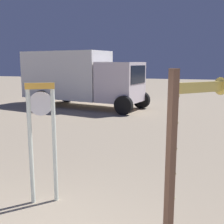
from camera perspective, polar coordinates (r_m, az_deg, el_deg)
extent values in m
cylinder|color=white|center=(4.91, -16.45, -7.10)|extent=(0.07, 0.07, 1.99)
cylinder|color=white|center=(4.89, -11.79, -6.98)|extent=(0.07, 0.07, 1.99)
cube|color=#F5AE3A|center=(4.70, -14.68, 5.24)|extent=(0.46, 0.29, 0.10)
cylinder|color=white|center=(4.76, -14.50, 1.68)|extent=(0.37, 0.22, 0.40)
cube|color=black|center=(4.79, -14.48, 1.72)|extent=(0.09, 0.05, 0.05)
cube|color=black|center=(4.79, -14.48, 1.72)|extent=(0.14, 0.08, 0.06)
cube|color=brown|center=(3.78, 12.04, -9.29)|extent=(0.14, 0.14, 2.35)
cube|color=#FFDF64|center=(3.89, 17.70, 4.90)|extent=(0.62, 0.60, 0.14)
sphere|color=#EEED88|center=(4.06, 12.63, -16.92)|extent=(0.04, 0.04, 0.04)
sphere|color=#F4EC82|center=(3.91, 12.84, -12.32)|extent=(0.04, 0.04, 0.04)
sphere|color=#F5E381|center=(3.79, 13.05, -7.39)|extent=(0.04, 0.04, 0.04)
sphere|color=#F2E68B|center=(3.70, 13.27, -2.19)|extent=(0.04, 0.04, 0.04)
sphere|color=#FBED85|center=(3.65, 13.49, 3.22)|extent=(0.04, 0.04, 0.04)
cube|color=white|center=(15.87, -9.46, 7.59)|extent=(5.16, 3.10, 2.57)
cube|color=silver|center=(14.03, 1.73, 6.20)|extent=(2.32, 2.38, 1.99)
cube|color=black|center=(13.59, 5.45, 7.71)|extent=(0.39, 1.66, 0.87)
cylinder|color=black|center=(12.86, 2.39, 1.37)|extent=(0.93, 0.44, 0.90)
cylinder|color=black|center=(14.80, 6.12, 2.49)|extent=(0.93, 0.44, 0.90)
cylinder|color=black|center=(15.71, -14.17, 2.68)|extent=(0.93, 0.44, 0.90)
cylinder|color=black|center=(17.34, -9.31, 3.54)|extent=(0.93, 0.44, 0.90)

